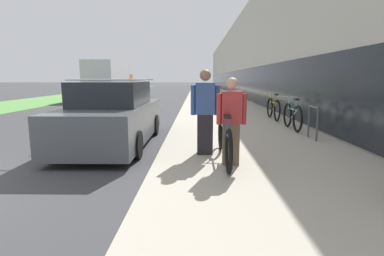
# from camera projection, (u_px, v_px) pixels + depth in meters

# --- Properties ---
(sidewalk_slab) EXTENTS (4.38, 70.00, 0.13)m
(sidewalk_slab) POSITION_uv_depth(u_px,v_px,m) (213.00, 98.00, 24.92)
(sidewalk_slab) COLOR #B2AA99
(sidewalk_slab) RESTS_ON ground
(storefront_facade) EXTENTS (10.01, 70.00, 7.01)m
(storefront_facade) POSITION_uv_depth(u_px,v_px,m) (277.00, 61.00, 32.13)
(storefront_facade) COLOR #BCB7AD
(storefront_facade) RESTS_ON ground
(lawn_strip) EXTENTS (4.84, 70.00, 0.03)m
(lawn_strip) POSITION_uv_depth(u_px,v_px,m) (80.00, 95.00, 29.08)
(lawn_strip) COLOR #5B9347
(lawn_strip) RESTS_ON ground
(tandem_bicycle) EXTENTS (0.52, 2.42, 0.94)m
(tandem_bicycle) POSITION_uv_depth(u_px,v_px,m) (224.00, 140.00, 5.65)
(tandem_bicycle) COLOR black
(tandem_bicycle) RESTS_ON sidewalk_slab
(person_rider) EXTENTS (0.53, 0.21, 1.55)m
(person_rider) POSITION_uv_depth(u_px,v_px,m) (231.00, 122.00, 5.30)
(person_rider) COLOR brown
(person_rider) RESTS_ON sidewalk_slab
(person_bystander) EXTENTS (0.58, 0.23, 1.71)m
(person_bystander) POSITION_uv_depth(u_px,v_px,m) (205.00, 112.00, 6.03)
(person_bystander) COLOR black
(person_bystander) RESTS_ON sidewalk_slab
(bike_rack_hoop) EXTENTS (0.05, 0.60, 0.84)m
(bike_rack_hoop) POSITION_uv_depth(u_px,v_px,m) (313.00, 119.00, 7.58)
(bike_rack_hoop) COLOR #4C4C51
(bike_rack_hoop) RESTS_ON sidewalk_slab
(cruiser_bike_nearest) EXTENTS (0.52, 1.73, 0.97)m
(cruiser_bike_nearest) POSITION_uv_depth(u_px,v_px,m) (292.00, 116.00, 9.03)
(cruiser_bike_nearest) COLOR black
(cruiser_bike_nearest) RESTS_ON sidewalk_slab
(cruiser_bike_middle) EXTENTS (0.52, 1.85, 0.99)m
(cruiser_bike_middle) POSITION_uv_depth(u_px,v_px,m) (273.00, 108.00, 11.28)
(cruiser_bike_middle) COLOR black
(cruiser_bike_middle) RESTS_ON sidewalk_slab
(parked_sedan_curbside) EXTENTS (1.88, 4.50, 1.65)m
(parked_sedan_curbside) POSITION_uv_depth(u_px,v_px,m) (114.00, 116.00, 7.48)
(parked_sedan_curbside) COLOR #4C5156
(parked_sedan_curbside) RESTS_ON ground
(moving_truck) EXTENTS (2.27, 7.55, 2.95)m
(moving_truck) POSITION_uv_depth(u_px,v_px,m) (110.00, 80.00, 24.36)
(moving_truck) COLOR orange
(moving_truck) RESTS_ON ground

